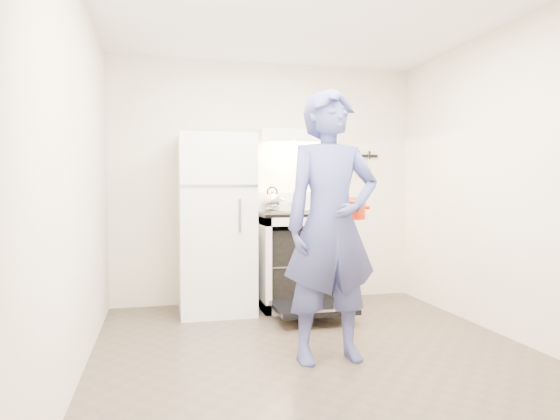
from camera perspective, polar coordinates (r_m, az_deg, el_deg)
The scene contains 15 objects.
floor at distance 3.73m, azimuth 4.53°, elevation -16.24°, with size 3.60×3.60×0.00m, color #4B3E32.
back_wall at distance 5.27m, azimuth -1.51°, elevation 3.11°, with size 3.20×0.02×2.50m, color beige.
refrigerator at distance 4.84m, azimuth -7.37°, elevation -1.60°, with size 0.70×0.70×1.70m, color silver.
stove_body at distance 5.06m, azimuth 1.83°, elevation -5.84°, with size 0.76×0.65×0.92m, color silver.
cooktop at distance 5.01m, azimuth 1.84°, elevation -0.47°, with size 0.76×0.65×0.03m, color black.
backsplash at distance 5.29m, azimuth 1.02°, elevation 0.94°, with size 0.76×0.07×0.20m, color silver.
oven_door at distance 4.57m, azimuth 3.84°, elevation -11.07°, with size 0.70×0.54×0.04m, color black.
oven_rack at distance 5.07m, azimuth 1.83°, elevation -6.07°, with size 0.60×0.52×0.01m, color slate.
range_hood at distance 5.10m, azimuth 1.63°, elevation 8.30°, with size 0.76×0.50×0.12m, color silver.
knife_strip at distance 5.58m, azimuth 9.18°, elevation 6.13°, with size 0.40×0.02×0.03m, color black.
pizza_stone at distance 5.12m, azimuth 1.77°, elevation -5.82°, with size 0.36×0.36×0.02m, color #8F6C4C.
tea_kettle at distance 5.12m, azimuth -0.89°, elevation 1.22°, with size 0.21×0.18×0.26m, color #B7B7BC, non-canonical shape.
utensil_jar at distance 4.96m, azimuth 5.86°, elevation 0.76°, with size 0.09×0.09×0.13m, color silver.
person at distance 3.46m, azimuth 5.89°, elevation -1.81°, with size 0.68×0.45×1.88m, color #38437D.
dutch_oven at distance 3.87m, azimuth 7.65°, elevation -0.06°, with size 0.36×0.29×0.23m, color red, non-canonical shape.
Camera 1 is at (-1.10, -3.35, 1.20)m, focal length 32.00 mm.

